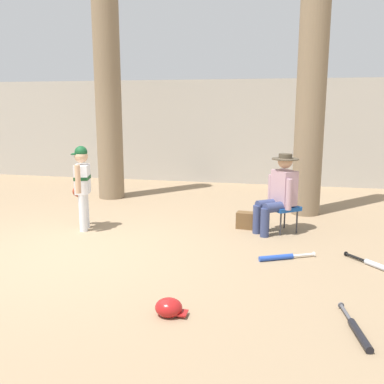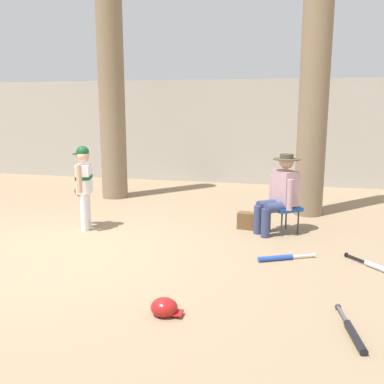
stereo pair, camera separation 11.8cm
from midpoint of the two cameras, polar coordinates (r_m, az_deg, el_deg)
name	(u,v)px [view 1 (the left image)]	position (r m, az deg, el deg)	size (l,w,h in m)	color
ground_plane	(66,254)	(5.91, -16.95, -7.89)	(60.00, 60.00, 0.00)	#937A5B
concrete_back_wall	(176,131)	(11.05, -2.46, 8.07)	(18.00, 0.36, 2.51)	#ADA89E
tree_near_player	(108,80)	(9.04, -11.51, 14.29)	(0.75, 0.75, 5.51)	#7F6B51
tree_behind_spectator	(313,63)	(7.76, 15.28, 16.14)	(0.69, 0.69, 5.85)	#7F6B51
young_ballplayer	(82,182)	(6.81, -14.84, 1.23)	(0.42, 0.57, 1.31)	white
folding_stool	(283,209)	(6.67, 11.50, -2.16)	(0.56, 0.56, 0.41)	#194C9E
seated_spectator	(279,191)	(6.55, 10.90, 0.09)	(0.65, 0.60, 1.20)	navy
handbag_beside_stool	(248,220)	(6.81, 6.89, -3.77)	(0.34, 0.18, 0.26)	brown
bat_blue_youth	(281,257)	(5.56, 11.06, -8.47)	(0.71, 0.39, 0.07)	#2347AD
bat_black_composite	(358,331)	(4.05, 20.28, -16.93)	(0.19, 0.78, 0.07)	black
bat_aluminum_silver	(377,266)	(5.61, 22.81, -8.99)	(0.56, 0.63, 0.07)	#B7BCC6
batting_helmet_red	(169,308)	(4.11, -3.92, -15.05)	(0.30, 0.23, 0.17)	#A81919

